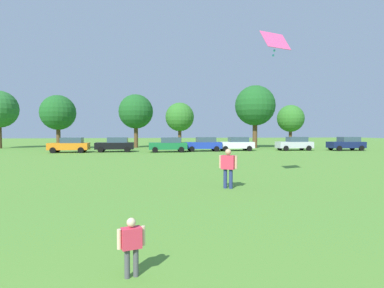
{
  "coord_description": "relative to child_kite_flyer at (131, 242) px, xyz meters",
  "views": [
    {
      "loc": [
        1.89,
        -0.81,
        2.39
      ],
      "look_at": [
        3.31,
        10.1,
        1.94
      ],
      "focal_mm": 29.33,
      "sensor_mm": 36.0,
      "label": 1
    }
  ],
  "objects": [
    {
      "name": "ground_plane",
      "position": [
        -1.56,
        25.69,
        -0.58
      ],
      "size": [
        160.0,
        160.0,
        0.0
      ],
      "primitive_type": "plane",
      "color": "#568C33"
    },
    {
      "name": "child_kite_flyer",
      "position": [
        0.0,
        0.0,
        0.0
      ],
      "size": [
        0.45,
        0.27,
        0.98
      ],
      "rotation": [
        0.0,
        0.0,
        0.32
      ],
      "color": "#4C4C51",
      "rests_on": "ground"
    },
    {
      "name": "adult_bystander",
      "position": [
        3.5,
        7.57,
        0.4
      ],
      "size": [
        0.7,
        0.53,
        1.66
      ],
      "rotation": [
        0.0,
        0.0,
        2.62
      ],
      "color": "navy",
      "rests_on": "ground"
    },
    {
      "name": "kite",
      "position": [
        6.05,
        8.91,
        5.96
      ],
      "size": [
        1.51,
        1.06,
        1.18
      ],
      "color": "#F24C8C"
    },
    {
      "name": "parked_car_orange_0",
      "position": [
        -8.71,
        31.26,
        0.27
      ],
      "size": [
        4.3,
        2.02,
        1.68
      ],
      "rotation": [
        0.0,
        0.0,
        3.14
      ],
      "color": "orange",
      "rests_on": "ground"
    },
    {
      "name": "parked_car_black_1",
      "position": [
        -3.77,
        31.78,
        0.27
      ],
      "size": [
        4.3,
        2.02,
        1.68
      ],
      "rotation": [
        0.0,
        0.0,
        3.14
      ],
      "color": "black",
      "rests_on": "ground"
    },
    {
      "name": "parked_car_green_2",
      "position": [
        2.29,
        30.69,
        0.27
      ],
      "size": [
        4.3,
        2.02,
        1.68
      ],
      "rotation": [
        0.0,
        0.0,
        3.14
      ],
      "color": "#196B38",
      "rests_on": "ground"
    },
    {
      "name": "parked_car_blue_3",
      "position": [
        6.53,
        31.67,
        0.27
      ],
      "size": [
        4.3,
        2.02,
        1.68
      ],
      "rotation": [
        0.0,
        0.0,
        3.14
      ],
      "color": "#1E38AD",
      "rests_on": "ground"
    },
    {
      "name": "parked_car_white_4",
      "position": [
        10.58,
        31.94,
        0.27
      ],
      "size": [
        4.3,
        2.02,
        1.68
      ],
      "rotation": [
        0.0,
        0.0,
        3.14
      ],
      "color": "white",
      "rests_on": "ground"
    },
    {
      "name": "parked_car_silver_5",
      "position": [
        18.0,
        31.71,
        0.27
      ],
      "size": [
        4.3,
        2.02,
        1.68
      ],
      "rotation": [
        0.0,
        0.0,
        3.14
      ],
      "color": "silver",
      "rests_on": "ground"
    },
    {
      "name": "parked_car_navy_6",
      "position": [
        24.36,
        30.87,
        0.27
      ],
      "size": [
        4.3,
        2.02,
        1.68
      ],
      "rotation": [
        0.0,
        0.0,
        3.14
      ],
      "color": "#141E4C",
      "rests_on": "ground"
    },
    {
      "name": "tree_left",
      "position": [
        -11.82,
        38.11,
        4.23
      ],
      "size": [
        4.58,
        4.58,
        7.13
      ],
      "color": "brown",
      "rests_on": "ground"
    },
    {
      "name": "tree_center_left",
      "position": [
        -1.86,
        40.97,
        4.62
      ],
      "size": [
        4.95,
        4.95,
        7.71
      ],
      "color": "brown",
      "rests_on": "ground"
    },
    {
      "name": "tree_center_right",
      "position": [
        4.55,
        41.37,
        3.89
      ],
      "size": [
        4.25,
        4.25,
        6.63
      ],
      "color": "brown",
      "rests_on": "ground"
    },
    {
      "name": "tree_right",
      "position": [
        15.05,
        38.16,
        5.43
      ],
      "size": [
        5.71,
        5.71,
        8.9
      ],
      "color": "brown",
      "rests_on": "ground"
    },
    {
      "name": "tree_far_right",
      "position": [
        21.4,
        40.34,
        3.72
      ],
      "size": [
        4.09,
        4.09,
        6.38
      ],
      "color": "brown",
      "rests_on": "ground"
    }
  ]
}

